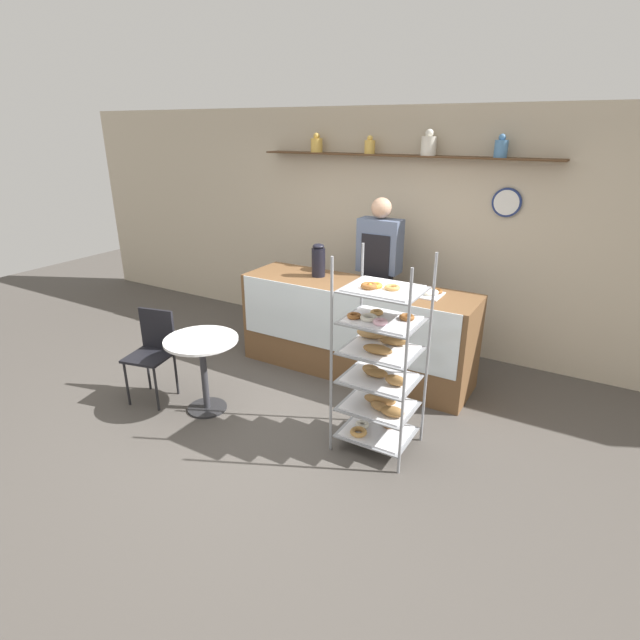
# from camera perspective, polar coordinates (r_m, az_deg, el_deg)

# --- Properties ---
(ground_plane) EXTENTS (14.00, 14.00, 0.00)m
(ground_plane) POSITION_cam_1_polar(r_m,az_deg,el_deg) (4.63, -2.52, -11.23)
(ground_plane) COLOR #4C4742
(back_wall) EXTENTS (10.00, 0.30, 2.70)m
(back_wall) POSITION_cam_1_polar(r_m,az_deg,el_deg) (5.96, 9.05, 10.21)
(back_wall) COLOR beige
(back_wall) RESTS_ON ground_plane
(display_counter) EXTENTS (2.47, 0.67, 0.98)m
(display_counter) POSITION_cam_1_polar(r_m,az_deg,el_deg) (5.26, 4.02, -1.02)
(display_counter) COLOR brown
(display_counter) RESTS_ON ground_plane
(pastry_rack) EXTENTS (0.62, 0.52, 1.63)m
(pastry_rack) POSITION_cam_1_polar(r_m,az_deg,el_deg) (3.94, 6.85, -5.11)
(pastry_rack) COLOR gray
(pastry_rack) RESTS_ON ground_plane
(person_worker) EXTENTS (0.47, 0.23, 1.79)m
(person_worker) POSITION_cam_1_polar(r_m,az_deg,el_deg) (5.59, 6.71, 5.51)
(person_worker) COLOR #282833
(person_worker) RESTS_ON ground_plane
(cafe_table) EXTENTS (0.66, 0.66, 0.72)m
(cafe_table) POSITION_cam_1_polar(r_m,az_deg,el_deg) (4.64, -13.27, -4.15)
(cafe_table) COLOR #262628
(cafe_table) RESTS_ON ground_plane
(cafe_chair) EXTENTS (0.45, 0.45, 0.87)m
(cafe_chair) POSITION_cam_1_polar(r_m,az_deg,el_deg) (5.01, -18.51, -2.80)
(cafe_chair) COLOR black
(cafe_chair) RESTS_ON ground_plane
(coffee_carafe) EXTENTS (0.14, 0.14, 0.35)m
(coffee_carafe) POSITION_cam_1_polar(r_m,az_deg,el_deg) (5.32, -0.18, 6.82)
(coffee_carafe) COLOR black
(coffee_carafe) RESTS_ON display_counter
(donut_tray_counter) EXTENTS (0.46, 0.29, 0.05)m
(donut_tray_counter) POSITION_cam_1_polar(r_m,az_deg,el_deg) (4.88, 11.60, 3.17)
(donut_tray_counter) COLOR silver
(donut_tray_counter) RESTS_ON display_counter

